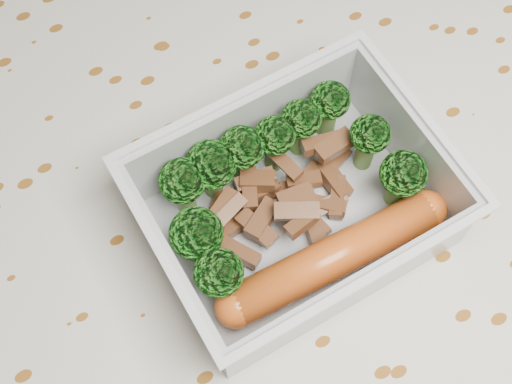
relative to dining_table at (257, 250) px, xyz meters
name	(u,v)px	position (x,y,z in m)	size (l,w,h in m)	color
dining_table	(257,250)	(0.00, 0.00, 0.00)	(1.40, 0.90, 0.75)	brown
tablecloth	(258,223)	(0.00, 0.00, 0.05)	(1.46, 0.96, 0.19)	beige
lunch_container	(295,210)	(0.01, -0.02, 0.11)	(0.17, 0.14, 0.06)	silver
broccoli_florets	(266,174)	(0.00, 0.00, 0.12)	(0.15, 0.09, 0.05)	#608C3F
meat_pile	(285,198)	(0.01, -0.01, 0.11)	(0.10, 0.06, 0.03)	brown
sausage	(334,257)	(0.02, -0.06, 0.11)	(0.14, 0.02, 0.02)	#C05017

